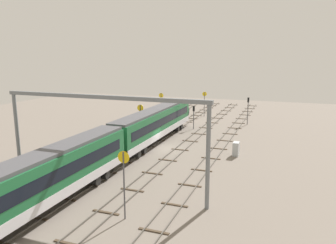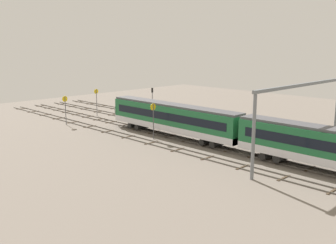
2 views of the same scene
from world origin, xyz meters
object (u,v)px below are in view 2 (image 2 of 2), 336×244
overhead_gantry (302,102)px  speed_sign_distant_end (65,106)px  speed_sign_mid_trackside (153,116)px  signal_light_trackside_approach (152,97)px  speed_sign_near_foreground (96,98)px  train (238,132)px  relay_cabinet (239,122)px  signal_light_trackside_departure (144,109)px

overhead_gantry → speed_sign_distant_end: (37.97, 9.12, -3.70)m
speed_sign_mid_trackside → signal_light_trackside_approach: bearing=-41.8°
speed_sign_near_foreground → speed_sign_mid_trackside: speed_sign_mid_trackside is taller
speed_sign_near_foreground → speed_sign_mid_trackside: size_ratio=0.99×
train → relay_cabinet: 15.19m
speed_sign_mid_trackside → signal_light_trackside_departure: (8.94, -5.95, -0.80)m
overhead_gantry → relay_cabinet: (15.80, -9.86, -6.08)m
overhead_gantry → relay_cabinet: size_ratio=11.52×
speed_sign_distant_end → signal_light_trackside_departure: size_ratio=1.22×
speed_sign_near_foreground → speed_sign_distant_end: size_ratio=1.05×
speed_sign_near_foreground → signal_light_trackside_approach: size_ratio=1.02×
speed_sign_near_foreground → signal_light_trackside_departure: (-12.28, -1.20, -0.69)m
speed_sign_distant_end → relay_cabinet: (-22.17, -18.99, -2.38)m
overhead_gantry → signal_light_trackside_approach: overhead_gantry is taller
signal_light_trackside_departure → relay_cabinet: signal_light_trackside_departure is taller
speed_sign_near_foreground → speed_sign_distant_end: 9.02m
speed_sign_distant_end → signal_light_trackside_approach: 18.11m
train → speed_sign_near_foreground: speed_sign_near_foreground is taller
speed_sign_mid_trackside → signal_light_trackside_approach: speed_sign_mid_trackside is taller
speed_sign_distant_end → overhead_gantry: bearing=-166.5°
speed_sign_mid_trackside → train: bearing=-167.0°
train → speed_sign_near_foreground: 34.05m
signal_light_trackside_departure → relay_cabinet: size_ratio=2.28×
speed_sign_mid_trackside → speed_sign_distant_end: 18.48m
speed_sign_near_foreground → speed_sign_mid_trackside: bearing=167.4°
speed_sign_distant_end → train: bearing=-167.8°
train → signal_light_trackside_approach: size_ratio=9.95×
speed_sign_near_foreground → signal_light_trackside_approach: bearing=-119.0°
train → speed_sign_near_foreground: bearing=-3.0°
signal_light_trackside_departure → overhead_gantry: bearing=178.9°
speed_sign_mid_trackside → speed_sign_distant_end: speed_sign_mid_trackside is taller
relay_cabinet → signal_light_trackside_departure: bearing=35.7°
speed_sign_near_foreground → speed_sign_distant_end: bearing=110.2°
speed_sign_near_foreground → speed_sign_mid_trackside: 21.75m
signal_light_trackside_approach → signal_light_trackside_departure: bearing=130.1°
train → speed_sign_mid_trackside: (12.78, 2.96, 0.81)m
speed_sign_mid_trackside → signal_light_trackside_approach: (15.94, -14.27, -0.19)m
train → signal_light_trackside_approach: signal_light_trackside_approach is taller
signal_light_trackside_approach → signal_light_trackside_departure: (-7.00, 8.32, -0.61)m
relay_cabinet → speed_sign_distant_end: bearing=40.6°
speed_sign_mid_trackside → overhead_gantry: bearing=-164.7°
speed_sign_distant_end → relay_cabinet: 29.29m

